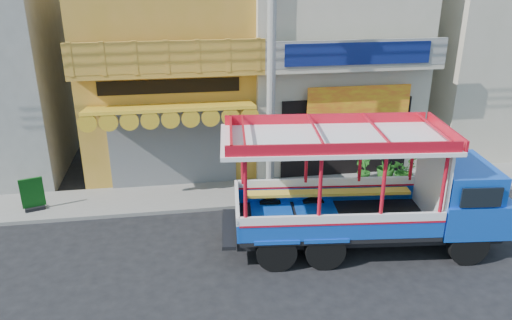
{
  "coord_description": "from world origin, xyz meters",
  "views": [
    {
      "loc": [
        -3.69,
        -10.95,
        7.28
      ],
      "look_at": [
        -1.58,
        2.5,
        1.84
      ],
      "focal_mm": 35.0,
      "sensor_mm": 36.0,
      "label": 1
    }
  ],
  "objects": [
    {
      "name": "sidewalk",
      "position": [
        0.0,
        4.0,
        0.06
      ],
      "size": [
        30.0,
        2.0,
        0.12
      ],
      "primitive_type": "cube",
      "color": "slate",
      "rests_on": "ground"
    },
    {
      "name": "songthaew_truck",
      "position": [
        1.52,
        0.25,
        1.66
      ],
      "size": [
        7.57,
        3.1,
        3.44
      ],
      "color": "black",
      "rests_on": "ground"
    },
    {
      "name": "shophouse_right",
      "position": [
        2.0,
        7.96,
        4.11
      ],
      "size": [
        6.0,
        6.75,
        8.24
      ],
      "color": "#B8B197",
      "rests_on": "ground"
    },
    {
      "name": "potted_plant_c",
      "position": [
        3.24,
        4.13,
        0.69
      ],
      "size": [
        0.89,
        0.89,
        1.14
      ],
      "primitive_type": "imported",
      "rotation": [
        0.0,
        0.0,
        4.08
      ],
      "color": "#1D5317",
      "rests_on": "sidewalk"
    },
    {
      "name": "filler_building_right",
      "position": [
        9.0,
        8.0,
        3.8
      ],
      "size": [
        6.0,
        6.0,
        7.6
      ],
      "primitive_type": "cube",
      "color": "#B8B197",
      "rests_on": "ground"
    },
    {
      "name": "utility_pole",
      "position": [
        -0.85,
        3.3,
        5.03
      ],
      "size": [
        28.0,
        0.26,
        9.0
      ],
      "color": "gray",
      "rests_on": "ground"
    },
    {
      "name": "potted_plant_a",
      "position": [
        3.7,
        3.71,
        0.64
      ],
      "size": [
        1.24,
        1.25,
        1.05
      ],
      "primitive_type": "imported",
      "rotation": [
        0.0,
        0.0,
        0.79
      ],
      "color": "#1D5317",
      "rests_on": "sidewalk"
    },
    {
      "name": "ground",
      "position": [
        0.0,
        0.0,
        0.0
      ],
      "size": [
        90.0,
        90.0,
        0.0
      ],
      "primitive_type": "plane",
      "color": "black",
      "rests_on": "ground"
    },
    {
      "name": "party_pilaster",
      "position": [
        -1.0,
        4.85,
        4.0
      ],
      "size": [
        0.35,
        0.3,
        8.0
      ],
      "primitive_type": "cube",
      "color": "#B8B197",
      "rests_on": "ground"
    },
    {
      "name": "shophouse_left",
      "position": [
        -4.0,
        7.96,
        4.11
      ],
      "size": [
        6.0,
        7.5,
        8.24
      ],
      "color": "#B08627",
      "rests_on": "ground"
    },
    {
      "name": "potted_plant_b",
      "position": [
        2.37,
        4.02,
        0.63
      ],
      "size": [
        0.63,
        0.69,
        1.03
      ],
      "primitive_type": "imported",
      "rotation": [
        0.0,
        0.0,
        1.93
      ],
      "color": "#1D5317",
      "rests_on": "sidewalk"
    },
    {
      "name": "green_sign",
      "position": [
        -8.32,
        3.73,
        0.56
      ],
      "size": [
        0.67,
        0.47,
        1.05
      ],
      "color": "black",
      "rests_on": "sidewalk"
    }
  ]
}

